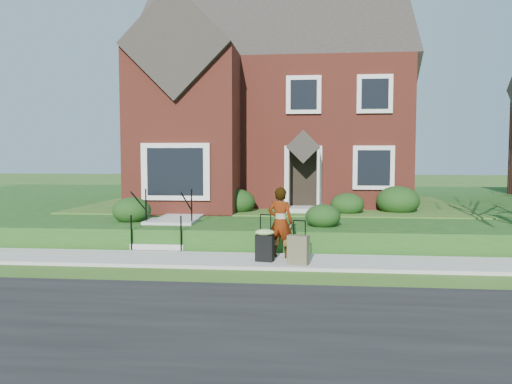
# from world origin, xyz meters

# --- Properties ---
(ground) EXTENTS (120.00, 120.00, 0.00)m
(ground) POSITION_xyz_m (0.00, 0.00, 0.00)
(ground) COLOR #2D5119
(ground) RESTS_ON ground
(street) EXTENTS (60.00, 6.00, 0.01)m
(street) POSITION_xyz_m (0.00, -5.00, 0.01)
(street) COLOR black
(street) RESTS_ON ground
(sidewalk) EXTENTS (60.00, 1.60, 0.08)m
(sidewalk) POSITION_xyz_m (0.00, 0.00, 0.04)
(sidewalk) COLOR #9E9B93
(sidewalk) RESTS_ON ground
(terrace) EXTENTS (44.00, 20.00, 0.60)m
(terrace) POSITION_xyz_m (4.00, 10.90, 0.30)
(terrace) COLOR #153E11
(terrace) RESTS_ON ground
(walkway) EXTENTS (1.20, 6.00, 0.06)m
(walkway) POSITION_xyz_m (-2.50, 5.00, 0.63)
(walkway) COLOR #9E9B93
(walkway) RESTS_ON terrace
(main_house) EXTENTS (10.40, 10.20, 9.40)m
(main_house) POSITION_xyz_m (-0.21, 9.61, 5.26)
(main_house) COLOR maroon
(main_house) RESTS_ON terrace
(front_steps) EXTENTS (1.40, 2.02, 1.50)m
(front_steps) POSITION_xyz_m (-2.50, 1.84, 0.47)
(front_steps) COLOR #9E9B93
(front_steps) RESTS_ON ground
(foundation_shrubs) EXTENTS (10.03, 4.78, 1.00)m
(foundation_shrubs) POSITION_xyz_m (-0.05, 4.74, 1.05)
(foundation_shrubs) COLOR black
(foundation_shrubs) RESTS_ON terrace
(woman) EXTENTS (0.69, 0.54, 1.67)m
(woman) POSITION_xyz_m (0.70, 0.29, 0.92)
(woman) COLOR #999999
(woman) RESTS_ON sidewalk
(suitcase_black) EXTENTS (0.51, 0.44, 1.08)m
(suitcase_black) POSITION_xyz_m (0.37, -0.21, 0.50)
(suitcase_black) COLOR black
(suitcase_black) RESTS_ON sidewalk
(suitcase_olive) EXTENTS (0.51, 0.37, 0.99)m
(suitcase_olive) POSITION_xyz_m (1.14, -0.47, 0.41)
(suitcase_olive) COLOR brown
(suitcase_olive) RESTS_ON sidewalk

